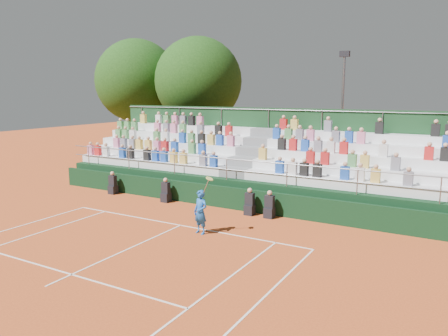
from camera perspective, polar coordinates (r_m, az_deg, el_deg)
The scene contains 8 objects.
ground at distance 17.68m, azimuth -5.68°, elevation -7.47°, with size 90.00×90.00×0.00m, color #C44F20.
courtside_wall at distance 20.14m, azimuth -0.42°, elevation -3.77°, with size 20.00×0.15×1.00m, color black.
line_officials at distance 20.38m, azimuth -3.94°, elevation -3.70°, with size 9.30×0.40×1.19m.
grandstand at distance 22.82m, azimuth 3.61°, elevation -0.66°, with size 20.00×5.20×4.40m.
tennis_player at distance 16.42m, azimuth -3.07°, elevation -5.74°, with size 0.87×0.52×2.22m.
tree_west at distance 35.56m, azimuth -11.30°, elevation 11.08°, with size 6.45×6.45×9.33m.
tree_east at distance 32.29m, azimuth -3.39°, elevation 11.25°, with size 6.32×6.32×9.19m.
floodlight_mast at distance 28.17m, azimuth 15.20°, elevation 8.06°, with size 0.60×0.25×7.71m.
Camera 1 is at (9.83, -13.72, 5.28)m, focal length 35.00 mm.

